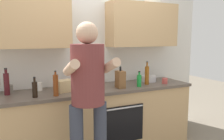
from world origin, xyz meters
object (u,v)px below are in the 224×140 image
object	(u,v)px
cup_ceramic	(165,81)
bottle_wine	(7,83)
cup_coffee	(39,87)
knife_block	(120,79)
bottle_hotsauce	(82,79)
bottle_soda	(139,80)
bottle_juice	(98,76)
mixing_bowl	(149,79)
person_standing	(88,92)
bottle_soy	(35,89)
cup_stoneware	(9,89)
bottle_vinegar	(56,85)
bottle_syrup	(147,75)
bottle_oil	(99,78)
grocery_bag_bread	(65,86)

from	to	relation	value
cup_ceramic	bottle_wine	bearing A→B (deg)	173.56
cup_coffee	knife_block	world-z (taller)	knife_block
bottle_hotsauce	cup_ceramic	size ratio (longest dim) A/B	3.45
knife_block	bottle_soda	bearing A→B (deg)	-7.32
bottle_juice	mixing_bowl	bearing A→B (deg)	-2.46
person_standing	knife_block	bearing A→B (deg)	40.39
bottle_soy	bottle_soda	xyz separation A→B (m)	(1.39, 0.00, -0.01)
cup_stoneware	mixing_bowl	distance (m)	2.00
bottle_vinegar	cup_coffee	xyz separation A→B (m)	(-0.15, 0.37, -0.08)
mixing_bowl	bottle_syrup	bearing A→B (deg)	-131.31
bottle_syrup	cup_coffee	distance (m)	1.52
bottle_soy	bottle_oil	xyz separation A→B (m)	(0.82, 0.08, 0.06)
person_standing	grocery_bag_bread	world-z (taller)	person_standing
bottle_syrup	bottle_juice	world-z (taller)	bottle_syrup
bottle_soy	bottle_oil	bearing A→B (deg)	5.70
bottle_oil	bottle_hotsauce	distance (m)	0.27
bottle_syrup	cup_stoneware	world-z (taller)	bottle_syrup
bottle_soy	mixing_bowl	xyz separation A→B (m)	(1.73, 0.26, -0.05)
grocery_bag_bread	person_standing	bearing A→B (deg)	-81.82
cup_coffee	cup_ceramic	bearing A→B (deg)	-10.36
bottle_syrup	bottle_wine	xyz separation A→B (m)	(-1.87, 0.17, 0.00)
cup_coffee	knife_block	xyz separation A→B (m)	(1.03, -0.30, 0.07)
grocery_bag_bread	knife_block	bearing A→B (deg)	-7.64
bottle_soda	grocery_bag_bread	distance (m)	1.03
bottle_hotsauce	cup_coffee	xyz separation A→B (m)	(-0.56, 0.06, -0.07)
person_standing	bottle_syrup	distance (m)	1.26
bottle_vinegar	cup_stoneware	world-z (taller)	bottle_vinegar
bottle_soy	grocery_bag_bread	world-z (taller)	bottle_soy
bottle_hotsauce	cup_ceramic	bearing A→B (deg)	-12.41
bottle_wine	grocery_bag_bread	size ratio (longest dim) A/B	1.69
bottle_oil	cup_stoneware	distance (m)	1.13
bottle_wine	cup_ceramic	distance (m)	2.16
bottle_hotsauce	cup_stoneware	world-z (taller)	bottle_hotsauce
person_standing	knife_block	size ratio (longest dim) A/B	5.93
knife_block	bottle_hotsauce	bearing A→B (deg)	152.36
cup_ceramic	knife_block	size ratio (longest dim) A/B	0.29
knife_block	grocery_bag_bread	size ratio (longest dim) A/B	1.52
cup_stoneware	grocery_bag_bread	world-z (taller)	grocery_bag_bread
cup_ceramic	mixing_bowl	size ratio (longest dim) A/B	0.37
bottle_wine	bottle_juice	bearing A→B (deg)	2.00
bottle_vinegar	bottle_soda	bearing A→B (deg)	1.69
cup_coffee	bottle_oil	bearing A→B (deg)	-19.35
bottle_oil	cup_ceramic	distance (m)	1.04
person_standing	bottle_syrup	size ratio (longest dim) A/B	5.12
bottle_soy	bottle_oil	world-z (taller)	bottle_oil
bottle_soda	bottle_vinegar	distance (m)	1.16
person_standing	bottle_hotsauce	world-z (taller)	person_standing
bottle_soy	cup_ceramic	bearing A→B (deg)	0.54
bottle_syrup	bottle_soy	world-z (taller)	bottle_syrup
cup_coffee	mixing_bowl	bearing A→B (deg)	-2.67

